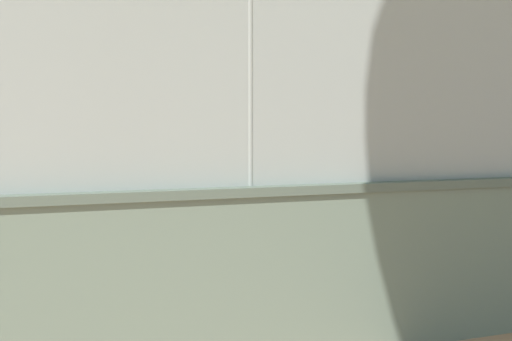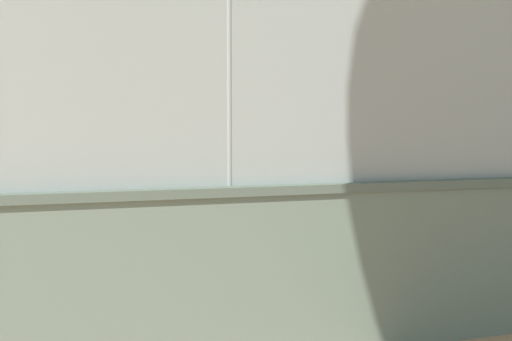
{
  "view_description": "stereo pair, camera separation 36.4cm",
  "coord_description": "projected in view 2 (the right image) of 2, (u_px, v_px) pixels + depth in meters",
  "views": [
    {
      "loc": [
        6.23,
        18.62,
        2.09
      ],
      "look_at": [
        2.3,
        8.38,
        1.35
      ],
      "focal_mm": 44.39,
      "sensor_mm": 36.0,
      "label": 1
    },
    {
      "loc": [
        5.89,
        18.75,
        2.09
      ],
      "look_at": [
        2.3,
        8.38,
        1.35
      ],
      "focal_mm": 44.39,
      "sensor_mm": 36.0,
      "label": 2
    }
  ],
  "objects": [
    {
      "name": "player_foreground_swinging",
      "position": [
        240.0,
        214.0,
        8.96
      ],
      "size": [
        0.92,
        0.97,
        1.49
      ],
      "color": "navy",
      "rests_on": "ground_plane"
    },
    {
      "name": "ground_plane",
      "position": [
        238.0,
        195.0,
        19.74
      ],
      "size": [
        260.0,
        260.0,
        0.0
      ],
      "primitive_type": "plane",
      "color": "tan"
    },
    {
      "name": "player_crossing_court",
      "position": [
        205.0,
        183.0,
        14.15
      ],
      "size": [
        0.67,
        0.85,
        1.47
      ],
      "color": "#591919",
      "rests_on": "ground_plane"
    },
    {
      "name": "player_near_wall_returning",
      "position": [
        149.0,
        166.0,
        18.71
      ],
      "size": [
        1.26,
        0.77,
        1.63
      ],
      "color": "black",
      "rests_on": "ground_plane"
    },
    {
      "name": "sports_ball",
      "position": [
        198.0,
        312.0,
        6.87
      ],
      "size": [
        0.17,
        0.17,
        0.17
      ],
      "primitive_type": "sphere",
      "color": "white",
      "rests_on": "ground_plane"
    }
  ]
}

